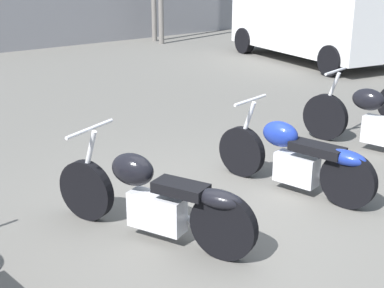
{
  "coord_description": "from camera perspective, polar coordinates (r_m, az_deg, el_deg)",
  "views": [
    {
      "loc": [
        -3.28,
        -3.65,
        2.5
      ],
      "look_at": [
        0.0,
        0.55,
        0.65
      ],
      "focal_mm": 50.0,
      "sensor_mm": 36.0,
      "label": 1
    }
  ],
  "objects": [
    {
      "name": "parked_van",
      "position": [
        14.28,
        13.07,
        13.03
      ],
      "size": [
        2.88,
        5.01,
        1.95
      ],
      "rotation": [
        0.0,
        0.0,
        -0.18
      ],
      "color": "white",
      "rests_on": "ground_plane"
    },
    {
      "name": "motorcycle_slot_4",
      "position": [
        7.62,
        19.77,
        2.23
      ],
      "size": [
        0.71,
        2.25,
        1.04
      ],
      "rotation": [
        0.0,
        0.0,
        0.19
      ],
      "color": "black",
      "rests_on": "ground_plane"
    },
    {
      "name": "motorcycle_slot_2",
      "position": [
        4.96,
        -4.03,
        -5.78
      ],
      "size": [
        1.02,
        2.03,
        0.99
      ],
      "rotation": [
        0.0,
        0.0,
        0.39
      ],
      "color": "black",
      "rests_on": "ground_plane"
    },
    {
      "name": "ground_plane",
      "position": [
        5.5,
        3.53,
        -7.88
      ],
      "size": [
        60.0,
        60.0,
        0.0
      ],
      "primitive_type": "plane",
      "color": "#5B5954"
    },
    {
      "name": "motorcycle_slot_3",
      "position": [
        6.05,
        11.05,
        -1.45
      ],
      "size": [
        0.69,
        1.95,
        0.98
      ],
      "rotation": [
        0.0,
        0.0,
        0.2
      ],
      "color": "black",
      "rests_on": "ground_plane"
    }
  ]
}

